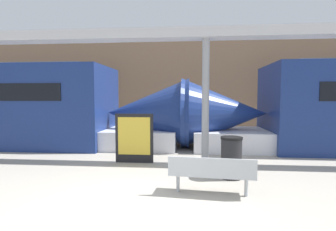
# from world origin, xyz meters

# --- Properties ---
(ground_plane) EXTENTS (60.00, 60.00, 0.00)m
(ground_plane) POSITION_xyz_m (0.00, 0.00, 0.00)
(ground_plane) COLOR #A8A093
(station_wall) EXTENTS (56.00, 0.20, 5.00)m
(station_wall) POSITION_xyz_m (0.00, 10.18, 2.50)
(station_wall) COLOR #937051
(station_wall) RESTS_ON ground_plane
(bench_near) EXTENTS (1.70, 0.60, 0.77)m
(bench_near) POSITION_xyz_m (1.34, 0.88, 0.46)
(bench_near) COLOR #ADB2B7
(bench_near) RESTS_ON ground_plane
(trash_bin) EXTENTS (0.51, 0.51, 0.99)m
(trash_bin) POSITION_xyz_m (1.89, 2.04, 0.50)
(trash_bin) COLOR black
(trash_bin) RESTS_ON ground_plane
(poster_board) EXTENTS (1.11, 0.07, 1.44)m
(poster_board) POSITION_xyz_m (-0.71, 3.28, 0.73)
(poster_board) COLOR black
(poster_board) RESTS_ON ground_plane
(support_column_near) EXTENTS (0.21, 0.21, 3.57)m
(support_column_near) POSITION_xyz_m (1.35, 3.42, 1.78)
(support_column_near) COLOR gray
(support_column_near) RESTS_ON ground_plane
(canopy_beam) EXTENTS (28.00, 0.60, 0.28)m
(canopy_beam) POSITION_xyz_m (1.35, 3.42, 3.71)
(canopy_beam) COLOR #B7B7BC
(canopy_beam) RESTS_ON support_column_near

